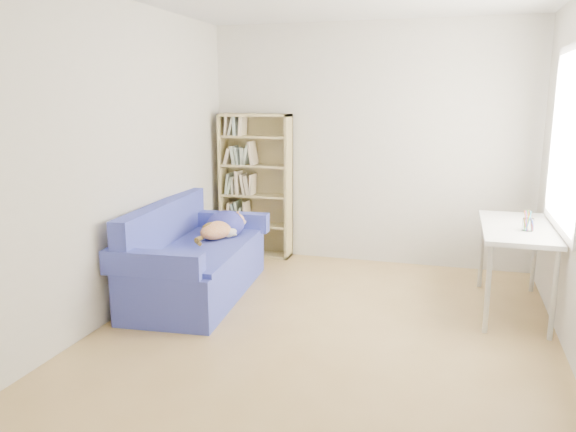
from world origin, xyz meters
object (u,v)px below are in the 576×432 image
object	(u,v)px
pen_cup	(528,223)
bookshelf	(256,191)
desk	(517,234)
sofa	(196,260)

from	to	relation	value
pen_cup	bookshelf	bearing A→B (deg)	156.93
bookshelf	desk	world-z (taller)	bookshelf
sofa	bookshelf	size ratio (longest dim) A/B	1.11
sofa	pen_cup	size ratio (longest dim) A/B	10.58
sofa	pen_cup	world-z (taller)	pen_cup
sofa	pen_cup	bearing A→B (deg)	-0.30
bookshelf	sofa	bearing A→B (deg)	-93.98
bookshelf	desk	size ratio (longest dim) A/B	1.31
bookshelf	desk	xyz separation A→B (m)	(2.70, -1.02, -0.08)
sofa	desk	xyz separation A→B (m)	(2.80, 0.38, 0.35)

